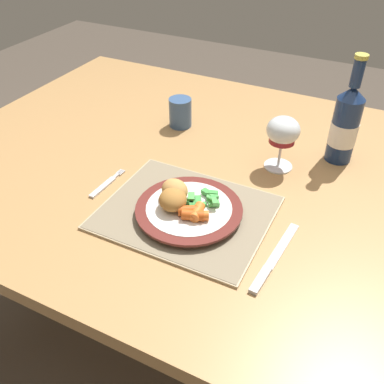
% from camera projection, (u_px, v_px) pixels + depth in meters
% --- Properties ---
extents(ground_plane, '(6.00, 6.00, 0.00)m').
position_uv_depth(ground_plane, '(209.00, 338.00, 1.54)').
color(ground_plane, '#4C4238').
extents(dining_table, '(1.51, 1.06, 0.74)m').
position_uv_depth(dining_table, '(215.00, 190.00, 1.14)').
color(dining_table, '#AD7F4C').
rests_on(dining_table, ground).
extents(placemat, '(0.36, 0.30, 0.01)m').
position_uv_depth(placemat, '(186.00, 212.00, 0.94)').
color(placemat, tan).
rests_on(placemat, dining_table).
extents(dinner_plate, '(0.23, 0.23, 0.02)m').
position_uv_depth(dinner_plate, '(189.00, 210.00, 0.93)').
color(dinner_plate, white).
rests_on(dinner_plate, placemat).
extents(breaded_croquettes, '(0.09, 0.11, 0.05)m').
position_uv_depth(breaded_croquettes, '(174.00, 195.00, 0.92)').
color(breaded_croquettes, tan).
rests_on(breaded_croquettes, dinner_plate).
extents(green_beans_pile, '(0.08, 0.08, 0.02)m').
position_uv_depth(green_beans_pile, '(204.00, 199.00, 0.93)').
color(green_beans_pile, '#338438').
rests_on(green_beans_pile, dinner_plate).
extents(glazed_carrots, '(0.07, 0.06, 0.02)m').
position_uv_depth(glazed_carrots, '(194.00, 213.00, 0.89)').
color(glazed_carrots, orange).
rests_on(glazed_carrots, dinner_plate).
extents(fork, '(0.02, 0.13, 0.01)m').
position_uv_depth(fork, '(105.00, 185.00, 1.03)').
color(fork, silver).
rests_on(fork, dining_table).
extents(table_knife, '(0.04, 0.22, 0.01)m').
position_uv_depth(table_knife, '(272.00, 262.00, 0.83)').
color(table_knife, silver).
rests_on(table_knife, dining_table).
extents(wine_glass, '(0.08, 0.08, 0.14)m').
position_uv_depth(wine_glass, '(283.00, 133.00, 1.04)').
color(wine_glass, silver).
rests_on(wine_glass, dining_table).
extents(bottle, '(0.07, 0.07, 0.28)m').
position_uv_depth(bottle, '(345.00, 124.00, 1.06)').
color(bottle, navy).
rests_on(bottle, dining_table).
extents(drinking_cup, '(0.07, 0.07, 0.08)m').
position_uv_depth(drinking_cup, '(180.00, 112.00, 1.24)').
color(drinking_cup, '#385684').
rests_on(drinking_cup, dining_table).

